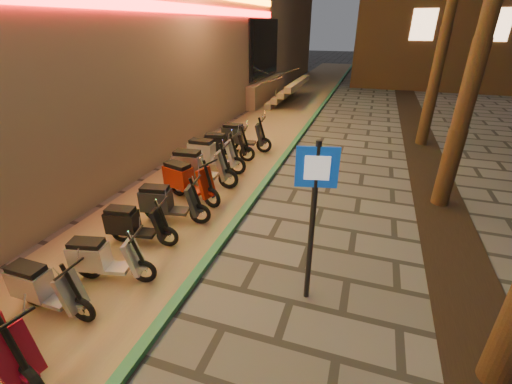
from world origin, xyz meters
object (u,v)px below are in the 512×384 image
(scooter_5, at_px, (43,288))
(scooter_6, at_px, (102,259))
(pedestrian_sign, at_px, (314,204))
(scooter_7, at_px, (133,224))
(scooter_13, at_px, (241,136))
(scooter_12, at_px, (223,146))
(scooter_10, at_px, (198,167))
(scooter_9, at_px, (186,180))
(scooter_8, at_px, (167,202))
(scooter_11, at_px, (210,154))

(scooter_5, relative_size, scooter_6, 0.99)
(pedestrian_sign, xyz_separation_m, scooter_6, (-3.42, -0.71, -1.29))
(pedestrian_sign, distance_m, scooter_7, 3.86)
(scooter_13, bearing_deg, pedestrian_sign, -67.64)
(scooter_5, xyz_separation_m, scooter_12, (-0.01, 6.94, 0.06))
(scooter_10, bearing_deg, scooter_13, 83.37)
(scooter_9, bearing_deg, scooter_6, -72.28)
(scooter_7, relative_size, scooter_12, 0.89)
(scooter_10, bearing_deg, scooter_8, -88.20)
(scooter_6, height_order, scooter_10, scooter_10)
(scooter_8, height_order, scooter_13, scooter_13)
(scooter_7, distance_m, scooter_13, 6.02)
(scooter_10, xyz_separation_m, scooter_13, (0.08, 3.08, -0.02))
(scooter_8, relative_size, scooter_13, 0.91)
(scooter_6, bearing_deg, scooter_12, 80.42)
(pedestrian_sign, relative_size, scooter_9, 1.57)
(scooter_9, bearing_deg, scooter_13, 105.28)
(scooter_13, bearing_deg, scooter_6, -95.50)
(scooter_7, height_order, scooter_9, scooter_9)
(scooter_9, distance_m, scooter_12, 2.85)
(pedestrian_sign, bearing_deg, scooter_8, 145.09)
(scooter_7, bearing_deg, scooter_10, 81.52)
(scooter_5, height_order, scooter_9, scooter_9)
(scooter_9, relative_size, scooter_13, 0.97)
(scooter_12, relative_size, scooter_13, 0.94)
(pedestrian_sign, distance_m, scooter_5, 4.30)
(pedestrian_sign, bearing_deg, scooter_12, 112.31)
(scooter_10, height_order, scooter_13, scooter_10)
(scooter_8, bearing_deg, scooter_7, -110.63)
(scooter_6, bearing_deg, scooter_7, 86.93)
(scooter_6, height_order, scooter_13, scooter_13)
(pedestrian_sign, distance_m, scooter_8, 3.92)
(scooter_10, height_order, scooter_12, scooter_10)
(scooter_6, distance_m, scooter_13, 7.13)
(scooter_6, height_order, scooter_11, scooter_11)
(scooter_6, relative_size, scooter_11, 0.83)
(scooter_5, bearing_deg, scooter_6, 67.88)
(pedestrian_sign, xyz_separation_m, scooter_11, (-3.80, 4.39, -1.19))
(scooter_10, distance_m, scooter_11, 1.06)
(pedestrian_sign, height_order, scooter_7, pedestrian_sign)
(scooter_9, bearing_deg, scooter_12, 109.46)
(scooter_9, bearing_deg, scooter_7, -76.22)
(scooter_13, bearing_deg, scooter_7, -97.12)
(scooter_7, bearing_deg, scooter_8, 70.21)
(pedestrian_sign, distance_m, scooter_11, 5.93)
(scooter_5, bearing_deg, scooter_12, 90.44)
(scooter_7, bearing_deg, scooter_12, 82.39)
(scooter_11, bearing_deg, scooter_8, -84.14)
(scooter_13, bearing_deg, scooter_5, -98.25)
(scooter_7, xyz_separation_m, scooter_9, (0.04, 2.10, 0.07))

